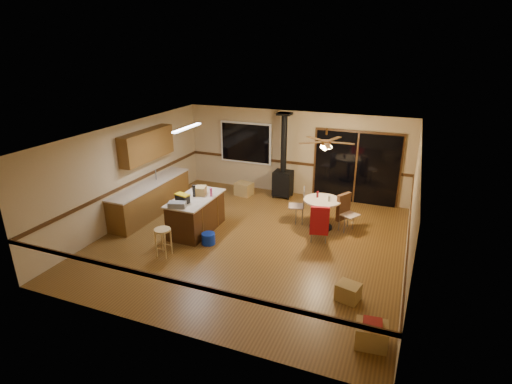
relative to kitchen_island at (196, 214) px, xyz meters
The scene contains 35 objects.
floor 1.57m from the kitchen_island, ahead, with size 7.00×7.00×0.00m, color brown.
ceiling 2.62m from the kitchen_island, ahead, with size 7.00×7.00×0.00m, color silver.
wall_back 3.90m from the kitchen_island, 66.80° to the left, with size 7.00×7.00×0.00m, color tan.
wall_front 3.90m from the kitchen_island, 66.80° to the right, with size 7.00×7.00×0.00m, color tan.
wall_left 2.17m from the kitchen_island, behind, with size 7.00×7.00×0.00m, color tan.
wall_right 5.07m from the kitchen_island, ahead, with size 7.00×7.00×0.00m, color tan.
chair_rail 1.60m from the kitchen_island, ahead, with size 7.00×7.00×0.08m, color #3D230F, non-canonical shape.
window 3.61m from the kitchen_island, 91.66° to the left, with size 1.72×0.10×1.32m, color black.
sliding_door 4.88m from the kitchen_island, 45.42° to the left, with size 2.52×0.10×2.10m, color black.
lower_cabinets 1.77m from the kitchen_island, 163.61° to the left, with size 0.60×3.00×0.86m, color brown.
countertop 1.82m from the kitchen_island, 163.61° to the left, with size 0.64×3.04×0.04m, color #C3B098.
upper_cabinets 2.43m from the kitchen_island, 159.02° to the left, with size 0.35×2.00×0.80m, color brown.
kitchen_island is the anchor object (origin of this frame).
wood_stove 3.33m from the kitchen_island, 66.91° to the left, with size 0.55×0.50×2.52m.
ceiling_fan 3.64m from the kitchen_island, 24.70° to the left, with size 0.24×0.24×0.55m.
fluorescent_strip 2.15m from the kitchen_island, 135.00° to the left, with size 0.10×1.20×0.04m, color white.
toolbox_grey 0.86m from the kitchen_island, 97.05° to the right, with size 0.40×0.22×0.13m, color slate.
toolbox_black 0.68m from the kitchen_island, 106.80° to the right, with size 0.34×0.18×0.19m, color black.
toolbox_yellow_lid 0.77m from the kitchen_island, 106.80° to the right, with size 0.36×0.19×0.03m, color gold.
box_on_island 0.60m from the kitchen_island, 80.58° to the left, with size 0.23×0.32×0.21m, color #A48349.
bottle_dark 0.60m from the kitchen_island, 134.09° to the left, with size 0.09×0.09×0.30m, color black.
bottle_pink 0.68m from the kitchen_island, 36.38° to the left, with size 0.07×0.07×0.21m, color #D84C8C.
bottle_white 0.64m from the kitchen_island, 96.21° to the left, with size 0.06×0.06×0.19m, color white.
bar_stool 1.40m from the kitchen_island, 91.90° to the right, with size 0.36×0.36×0.66m, color tan.
blue_bucket 0.87m from the kitchen_island, 40.91° to the right, with size 0.32×0.32×0.27m, color #0D2EC1.
dining_table 3.19m from the kitchen_island, 24.70° to the left, with size 0.95×0.95×0.78m.
glass_red 3.12m from the kitchen_island, 27.55° to the left, with size 0.06×0.06×0.16m, color #590C14.
glass_cream 3.36m from the kitchen_island, 22.63° to the left, with size 0.06×0.06×0.14m, color beige.
chair_left 2.73m from the kitchen_island, 32.43° to the left, with size 0.50×0.49×0.51m.
chair_near 3.08m from the kitchen_island, ahead, with size 0.52×0.55×0.70m.
chair_right 3.74m from the kitchen_island, 23.20° to the left, with size 0.61×0.59×0.70m.
box_under_window 2.77m from the kitchen_island, 87.45° to the left, with size 0.50×0.40×0.40m, color #A48349.
box_corner_a 5.29m from the kitchen_island, 29.43° to the right, with size 0.49×0.41×0.37m, color #A48349.
box_corner_b 4.36m from the kitchen_island, 20.65° to the right, with size 0.41×0.35×0.33m, color #A48349.
box_small_red 5.28m from the kitchen_island, 29.43° to the right, with size 0.29×0.24×0.08m, color maroon.
Camera 1 is at (3.28, -7.99, 4.51)m, focal length 28.00 mm.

